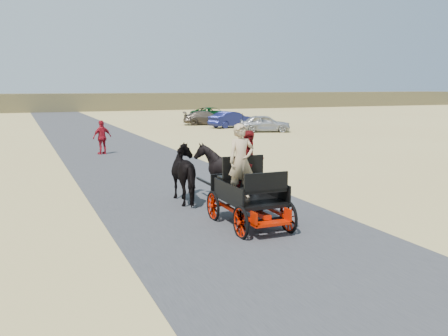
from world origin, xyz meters
name	(u,v)px	position (x,y,z in m)	size (l,w,h in m)	color
ground	(244,231)	(0.00, 0.00, 0.00)	(140.00, 140.00, 0.00)	tan
road	(244,231)	(0.00, 0.00, 0.01)	(6.00, 140.00, 0.01)	#38383A
ridge_far	(52,102)	(0.00, 62.00, 1.20)	(140.00, 6.00, 2.40)	brown
carriage	(249,211)	(0.30, 0.37, 0.36)	(1.30, 2.40, 0.72)	black
horse_left	(189,174)	(-0.25, 3.37, 0.85)	(0.91, 2.01, 1.70)	black
horse_right	(223,171)	(0.85, 3.37, 0.85)	(1.37, 1.54, 1.70)	black
driver_man	(241,161)	(0.10, 0.42, 1.62)	(0.66, 0.43, 1.80)	tan
passenger_woman	(250,161)	(0.60, 0.97, 1.51)	(0.77, 0.60, 1.58)	#660C0F
pedestrian	(102,137)	(-0.89, 15.01, 0.86)	(1.01, 0.42, 1.73)	maroon
car_a	(265,123)	(12.39, 22.90, 0.65)	(1.53, 3.80, 1.30)	#B2B2B7
car_b	(232,119)	(11.78, 27.70, 0.66)	(1.40, 4.01, 1.32)	navy
car_c	(207,118)	(10.84, 31.14, 0.61)	(1.70, 4.18, 1.21)	brown
car_d	(212,113)	(13.96, 37.81, 0.63)	(2.08, 4.51, 1.25)	#0C4C19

